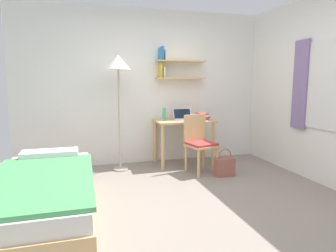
{
  "coord_description": "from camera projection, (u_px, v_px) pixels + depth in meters",
  "views": [
    {
      "loc": [
        -1.09,
        -2.96,
        1.39
      ],
      "look_at": [
        -0.1,
        0.51,
        0.85
      ],
      "focal_mm": 31.41,
      "sensor_mm": 36.0,
      "label": 1
    }
  ],
  "objects": [
    {
      "name": "wall_back",
      "position": [
        150.0,
        87.0,
        5.05
      ],
      "size": [
        4.4,
        0.27,
        2.6
      ],
      "color": "white",
      "rests_on": "ground_plane"
    },
    {
      "name": "handbag",
      "position": [
        225.0,
        166.0,
        4.38
      ],
      "size": [
        0.29,
        0.13,
        0.42
      ],
      "color": "#99564C",
      "rests_on": "ground_plane"
    },
    {
      "name": "ground_plane",
      "position": [
        189.0,
        206.0,
        3.31
      ],
      "size": [
        5.28,
        5.28,
        0.0
      ],
      "primitive_type": "plane",
      "color": "gray"
    },
    {
      "name": "water_bottle",
      "position": [
        164.0,
        114.0,
        4.88
      ],
      "size": [
        0.06,
        0.06,
        0.21
      ],
      "primitive_type": "cylinder",
      "color": "#42A87F",
      "rests_on": "desk"
    },
    {
      "name": "standing_lamp",
      "position": [
        118.0,
        69.0,
        4.47
      ],
      "size": [
        0.38,
        0.38,
        1.8
      ],
      "color": "#B2A893",
      "rests_on": "ground_plane"
    },
    {
      "name": "laptop",
      "position": [
        183.0,
        117.0,
        5.0
      ],
      "size": [
        0.33,
        0.21,
        0.19
      ],
      "color": "#B7BABF",
      "rests_on": "desk"
    },
    {
      "name": "desk_chair",
      "position": [
        199.0,
        141.0,
        4.53
      ],
      "size": [
        0.5,
        0.49,
        0.89
      ],
      "color": "tan",
      "rests_on": "ground_plane"
    },
    {
      "name": "desk",
      "position": [
        184.0,
        128.0,
        4.98
      ],
      "size": [
        0.97,
        0.59,
        0.76
      ],
      "color": "tan",
      "rests_on": "ground_plane"
    },
    {
      "name": "book_stack",
      "position": [
        202.0,
        116.0,
        5.02
      ],
      "size": [
        0.2,
        0.26,
        0.11
      ],
      "color": "purple",
      "rests_on": "desk"
    },
    {
      "name": "bed",
      "position": [
        43.0,
        197.0,
        2.98
      ],
      "size": [
        0.99,
        2.05,
        0.54
      ],
      "color": "tan",
      "rests_on": "ground_plane"
    }
  ]
}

